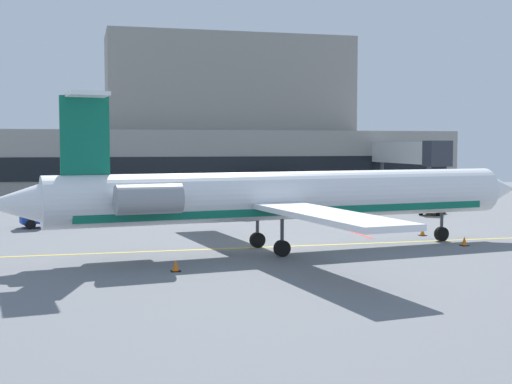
{
  "coord_description": "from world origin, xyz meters",
  "views": [
    {
      "loc": [
        -10.88,
        -39.52,
        6.13
      ],
      "look_at": [
        0.25,
        4.58,
        3.0
      ],
      "focal_mm": 48.79,
      "sensor_mm": 36.0,
      "label": 1
    }
  ],
  "objects_px": {
    "baggage_tug": "(42,215)",
    "regional_jet": "(283,196)",
    "pushback_tractor": "(432,206)",
    "fuel_tank": "(289,185)",
    "belt_loader": "(243,205)"
  },
  "relations": [
    {
      "from": "baggage_tug",
      "to": "regional_jet",
      "type": "bearing_deg",
      "value": -47.56
    },
    {
      "from": "regional_jet",
      "to": "pushback_tractor",
      "type": "bearing_deg",
      "value": 42.07
    },
    {
      "from": "belt_loader",
      "to": "fuel_tank",
      "type": "xyz_separation_m",
      "value": [
        9.07,
        16.47,
        0.64
      ]
    },
    {
      "from": "baggage_tug",
      "to": "pushback_tractor",
      "type": "xyz_separation_m",
      "value": [
        32.4,
        1.33,
        -0.15
      ]
    },
    {
      "from": "baggage_tug",
      "to": "belt_loader",
      "type": "height_order",
      "value": "belt_loader"
    },
    {
      "from": "pushback_tractor",
      "to": "fuel_tank",
      "type": "distance_m",
      "value": 20.02
    },
    {
      "from": "pushback_tractor",
      "to": "belt_loader",
      "type": "relative_size",
      "value": 0.83
    },
    {
      "from": "belt_loader",
      "to": "pushback_tractor",
      "type": "bearing_deg",
      "value": -7.52
    },
    {
      "from": "fuel_tank",
      "to": "pushback_tractor",
      "type": "bearing_deg",
      "value": -68.61
    },
    {
      "from": "regional_jet",
      "to": "fuel_tank",
      "type": "distance_m",
      "value": 36.99
    },
    {
      "from": "regional_jet",
      "to": "fuel_tank",
      "type": "xyz_separation_m",
      "value": [
        11.12,
        35.25,
        -1.53
      ]
    },
    {
      "from": "belt_loader",
      "to": "fuel_tank",
      "type": "height_order",
      "value": "fuel_tank"
    },
    {
      "from": "regional_jet",
      "to": "fuel_tank",
      "type": "relative_size",
      "value": 3.97
    },
    {
      "from": "baggage_tug",
      "to": "fuel_tank",
      "type": "distance_m",
      "value": 32.08
    },
    {
      "from": "baggage_tug",
      "to": "fuel_tank",
      "type": "height_order",
      "value": "fuel_tank"
    }
  ]
}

